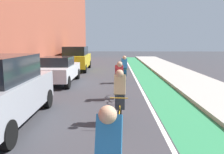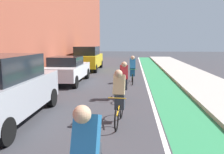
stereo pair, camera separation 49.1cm
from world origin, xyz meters
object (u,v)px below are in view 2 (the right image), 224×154
Objects in this scene: parked_sedan_white at (67,69)px; cyclist_far at (132,69)px; parked_suv_silver at (3,88)px; cyclist_trailing at (124,79)px; cyclist_mid at (119,95)px; parked_suv_yellow_cab at (88,58)px.

parked_sedan_white is 2.53× the size of cyclist_far.
parked_suv_silver reaches higher than cyclist_trailing.
parked_suv_silver is 4.51m from cyclist_trailing.
parked_suv_silver is at bearing -178.07° from cyclist_mid.
cyclist_far is (3.76, 6.71, -0.17)m from parked_suv_silver.
parked_suv_silver is at bearing -119.24° from cyclist_far.
parked_sedan_white is (-0.00, 6.50, -0.23)m from parked_suv_silver.
parked_suv_silver reaches higher than cyclist_far.
parked_suv_silver is 12.58m from parked_suv_yellow_cab.
parked_suv_silver is at bearing -90.00° from parked_suv_yellow_cab.
cyclist_mid is at bearing -74.69° from parked_suv_yellow_cab.
parked_suv_silver is 7.69m from cyclist_far.
cyclist_trailing is (0.01, 2.81, -0.00)m from cyclist_mid.
parked_sedan_white is 0.90× the size of parked_suv_yellow_cab.
parked_suv_yellow_cab is at bearing 89.99° from parked_sedan_white.
cyclist_mid is at bearing -92.99° from cyclist_far.
parked_sedan_white is 6.09m from parked_suv_yellow_cab.
parked_suv_yellow_cab is 12.93m from cyclist_mid.
cyclist_far is (0.34, 6.60, -0.00)m from cyclist_mid.
cyclist_mid is at bearing -61.86° from parked_sedan_white.
parked_suv_silver is 3.42m from cyclist_mid.
parked_sedan_white is 2.48× the size of cyclist_mid.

